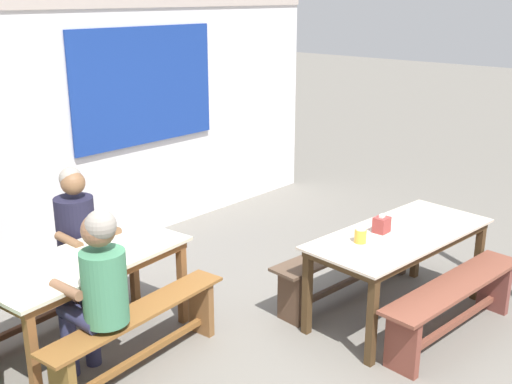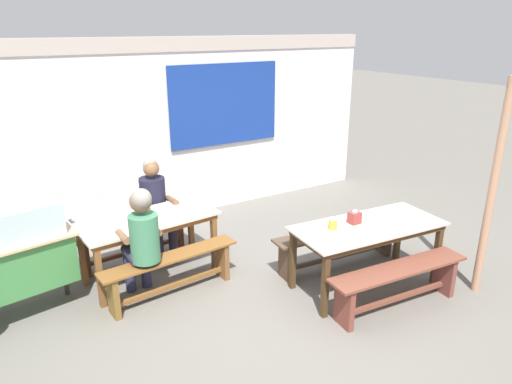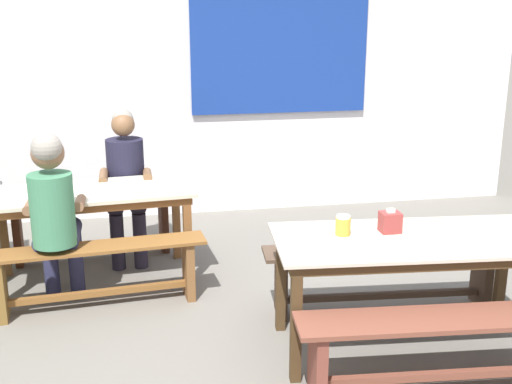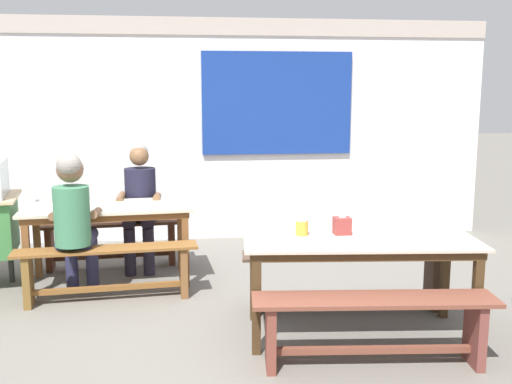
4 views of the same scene
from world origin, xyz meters
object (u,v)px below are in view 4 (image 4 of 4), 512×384
bench_near_back (345,272)px  dining_table_near (359,248)px  tissue_box (342,226)px  condiment_jar (302,227)px  person_left_back_turned (74,216)px  dining_table_far (108,214)px  bench_far_front (107,267)px  bench_near_front (374,320)px  bench_far_back (112,237)px  person_center_facing (140,199)px

bench_near_back → dining_table_near: bearing=-94.9°
tissue_box → condiment_jar: tissue_box is taller
dining_table_near → tissue_box: (-0.10, 0.12, 0.14)m
person_left_back_turned → condiment_jar: bearing=-25.6°
dining_table_far → bench_near_back: bearing=-24.8°
bench_far_front → person_left_back_turned: (-0.27, 0.05, 0.43)m
bench_near_front → person_left_back_turned: person_left_back_turned is taller
condiment_jar → tissue_box: bearing=-1.0°
person_left_back_turned → tissue_box: bearing=-22.4°
bench_far_back → bench_near_front: size_ratio=0.92×
tissue_box → bench_near_back: bearing=70.1°
person_left_back_turned → tissue_box: person_left_back_turned is taller
bench_near_back → bench_near_front: same height
bench_far_back → condiment_jar: condiment_jar is taller
dining_table_near → bench_far_front: (-1.91, 0.92, -0.36)m
bench_far_front → bench_near_back: bearing=-11.9°
person_center_facing → tissue_box: 2.39m
bench_near_back → tissue_box: tissue_box is taller
person_center_facing → bench_near_front: bearing=-55.4°
dining_table_near → person_left_back_turned: person_left_back_turned is taller
bench_far_front → tissue_box: tissue_box is taller
bench_far_back → bench_near_back: same height
tissue_box → condiment_jar: 0.30m
dining_table_near → bench_near_front: (-0.04, -0.51, -0.34)m
bench_far_back → person_center_facing: size_ratio=1.17×
dining_table_near → condiment_jar: 0.44m
dining_table_near → bench_near_front: 0.62m
bench_far_front → bench_near_back: (1.96, -0.41, 0.01)m
dining_table_near → condiment_jar: condiment_jar is taller
bench_near_back → tissue_box: bearing=-109.9°
bench_near_back → person_left_back_turned: person_left_back_turned is taller
bench_far_back → bench_near_back: 2.50m
bench_near_back → person_left_back_turned: (-2.22, 0.47, 0.42)m
bench_near_front → person_left_back_turned: bearing=145.1°
dining_table_far → bench_near_back: dining_table_far is taller
bench_near_back → person_center_facing: (-1.75, 1.38, 0.40)m
bench_far_back → person_center_facing: 0.50m
bench_near_front → condiment_jar: condiment_jar is taller
bench_near_front → person_center_facing: bearing=124.6°
dining_table_far → dining_table_near: (1.96, -1.44, 0.01)m
bench_near_front → tissue_box: bearing=95.0°
bench_near_front → tissue_box: (-0.05, 0.63, 0.48)m
bench_near_back → bench_near_front: size_ratio=1.07×
dining_table_far → bench_near_back: (2.00, -0.92, -0.34)m
bench_far_back → person_center_facing: (0.30, -0.05, 0.40)m
dining_table_far → person_center_facing: 0.53m
bench_far_back → condiment_jar: (1.61, -1.82, 0.48)m
condiment_jar → person_left_back_turned: bearing=154.4°
bench_near_front → tissue_box: 0.79m
bench_far_front → bench_near_back: 2.00m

